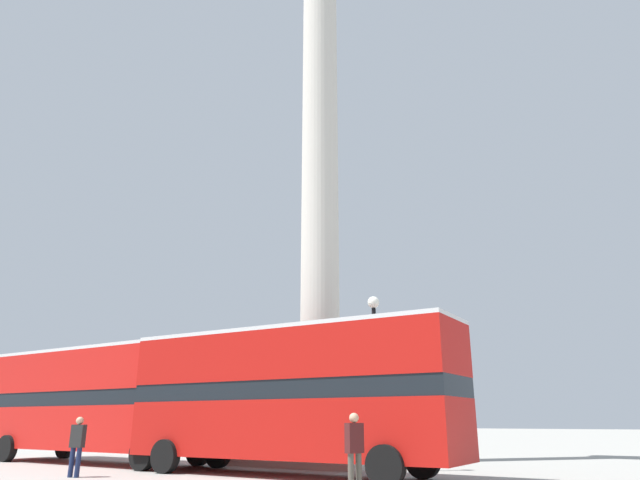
{
  "coord_description": "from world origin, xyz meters",
  "views": [
    {
      "loc": [
        11.87,
        -19.88,
        1.56
      ],
      "look_at": [
        0.0,
        0.0,
        8.9
      ],
      "focal_mm": 32.0,
      "sensor_mm": 36.0,
      "label": 1
    }
  ],
  "objects_px": {
    "pedestrian_near_lamp": "(354,447)",
    "bus_b": "(289,393)",
    "pedestrian_by_plinth": "(77,443)",
    "equestrian_statue": "(161,422)",
    "street_lamp": "(375,372)",
    "bus_a": "(104,399)",
    "monument_column": "(320,272)"
  },
  "relations": [
    {
      "from": "street_lamp",
      "to": "bus_b",
      "type": "bearing_deg",
      "value": -124.62
    },
    {
      "from": "bus_a",
      "to": "equestrian_statue",
      "type": "distance_m",
      "value": 9.77
    },
    {
      "from": "equestrian_statue",
      "to": "street_lamp",
      "type": "xyz_separation_m",
      "value": [
        15.95,
        -6.13,
        1.6
      ]
    },
    {
      "from": "street_lamp",
      "to": "pedestrian_by_plinth",
      "type": "xyz_separation_m",
      "value": [
        -6.79,
        -6.01,
        -2.15
      ]
    },
    {
      "from": "monument_column",
      "to": "pedestrian_near_lamp",
      "type": "height_order",
      "value": "monument_column"
    },
    {
      "from": "equestrian_statue",
      "to": "street_lamp",
      "type": "bearing_deg",
      "value": -28.82
    },
    {
      "from": "street_lamp",
      "to": "equestrian_statue",
      "type": "bearing_deg",
      "value": 158.97
    },
    {
      "from": "bus_a",
      "to": "pedestrian_by_plinth",
      "type": "distance_m",
      "value": 5.74
    },
    {
      "from": "street_lamp",
      "to": "pedestrian_near_lamp",
      "type": "height_order",
      "value": "street_lamp"
    },
    {
      "from": "bus_a",
      "to": "pedestrian_by_plinth",
      "type": "height_order",
      "value": "bus_a"
    },
    {
      "from": "equestrian_statue",
      "to": "pedestrian_by_plinth",
      "type": "xyz_separation_m",
      "value": [
        9.16,
        -12.14,
        -0.56
      ]
    },
    {
      "from": "street_lamp",
      "to": "pedestrian_near_lamp",
      "type": "xyz_separation_m",
      "value": [
        1.81,
        -5.05,
        -2.1
      ]
    },
    {
      "from": "bus_a",
      "to": "street_lamp",
      "type": "bearing_deg",
      "value": 12.65
    },
    {
      "from": "bus_b",
      "to": "pedestrian_by_plinth",
      "type": "relative_size",
      "value": 6.46
    },
    {
      "from": "monument_column",
      "to": "street_lamp",
      "type": "xyz_separation_m",
      "value": [
        3.57,
        -2.4,
        -4.43
      ]
    },
    {
      "from": "equestrian_statue",
      "to": "pedestrian_by_plinth",
      "type": "height_order",
      "value": "equestrian_statue"
    },
    {
      "from": "street_lamp",
      "to": "pedestrian_by_plinth",
      "type": "distance_m",
      "value": 9.32
    },
    {
      "from": "equestrian_statue",
      "to": "pedestrian_near_lamp",
      "type": "relative_size",
      "value": 3.17
    },
    {
      "from": "pedestrian_near_lamp",
      "to": "pedestrian_by_plinth",
      "type": "relative_size",
      "value": 1.04
    },
    {
      "from": "pedestrian_by_plinth",
      "to": "bus_b",
      "type": "bearing_deg",
      "value": 24.98
    },
    {
      "from": "bus_a",
      "to": "pedestrian_near_lamp",
      "type": "relative_size",
      "value": 6.55
    },
    {
      "from": "pedestrian_near_lamp",
      "to": "monument_column",
      "type": "bearing_deg",
      "value": 55.21
    },
    {
      "from": "pedestrian_near_lamp",
      "to": "pedestrian_by_plinth",
      "type": "bearing_deg",
      "value": 115.71
    },
    {
      "from": "street_lamp",
      "to": "pedestrian_by_plinth",
      "type": "height_order",
      "value": "street_lamp"
    },
    {
      "from": "equestrian_statue",
      "to": "bus_b",
      "type": "bearing_deg",
      "value": -39.16
    },
    {
      "from": "bus_a",
      "to": "street_lamp",
      "type": "distance_m",
      "value": 10.93
    },
    {
      "from": "pedestrian_near_lamp",
      "to": "pedestrian_by_plinth",
      "type": "xyz_separation_m",
      "value": [
        -8.6,
        -0.95,
        -0.05
      ]
    },
    {
      "from": "pedestrian_near_lamp",
      "to": "bus_b",
      "type": "bearing_deg",
      "value": 74.0
    },
    {
      "from": "pedestrian_near_lamp",
      "to": "street_lamp",
      "type": "bearing_deg",
      "value": 39.09
    },
    {
      "from": "monument_column",
      "to": "bus_a",
      "type": "distance_m",
      "value": 9.86
    },
    {
      "from": "bus_b",
      "to": "pedestrian_by_plinth",
      "type": "distance_m",
      "value": 6.29
    },
    {
      "from": "monument_column",
      "to": "street_lamp",
      "type": "relative_size",
      "value": 4.5
    }
  ]
}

